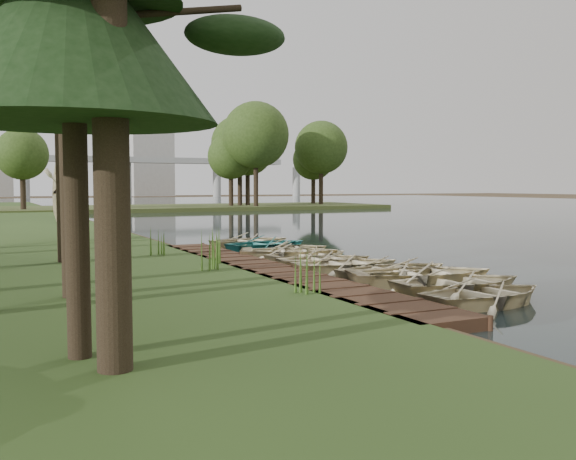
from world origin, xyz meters
name	(u,v)px	position (x,y,z in m)	size (l,w,h in m)	color
ground	(317,275)	(0.00, 0.00, 0.00)	(300.00, 300.00, 0.00)	#3D2F1D
water	(531,219)	(30.00, 20.00, 0.03)	(130.00, 200.00, 0.05)	black
boardwalk	(268,273)	(-1.60, 0.00, 0.15)	(1.60, 16.00, 0.30)	#3B2416
peninsula	(155,208)	(8.00, 50.00, 0.23)	(50.00, 14.00, 0.45)	#3D4820
far_trees	(122,148)	(4.67, 50.00, 6.43)	(45.60, 5.60, 8.80)	black
bridge	(89,164)	(12.31, 120.00, 7.08)	(95.90, 4.00, 8.60)	#A5A5A0
building_a	(150,159)	(30.00, 140.00, 9.00)	(10.00, 8.00, 18.00)	#A5A5A0
rowboat_0	(488,290)	(0.84, -6.14, 0.38)	(2.27, 3.18, 0.66)	beige
rowboat_1	(461,280)	(1.28, -4.79, 0.41)	(2.45, 3.43, 0.71)	beige
rowboat_2	(422,271)	(1.20, -3.44, 0.45)	(2.73, 3.83, 0.79)	beige
rowboat_3	(397,267)	(1.21, -2.32, 0.41)	(2.51, 3.51, 0.73)	beige
rowboat_4	(347,262)	(0.76, -0.46, 0.40)	(2.38, 3.33, 0.69)	beige
rowboat_5	(326,258)	(0.84, 0.95, 0.37)	(2.21, 3.10, 0.64)	beige
rowboat_6	(309,253)	(1.01, 2.40, 0.37)	(2.19, 3.07, 0.64)	beige
rowboat_7	(289,250)	(0.73, 3.34, 0.40)	(2.43, 3.40, 0.71)	beige
rowboat_8	(285,246)	(1.24, 4.76, 0.38)	(2.28, 3.20, 0.66)	beige
rowboat_9	(268,243)	(1.24, 6.22, 0.40)	(2.44, 3.42, 0.71)	teal
rowboat_10	(251,239)	(1.19, 7.83, 0.41)	(2.46, 3.44, 0.71)	beige
stored_rowboat	(70,232)	(-5.49, 11.61, 0.67)	(2.55, 3.57, 0.74)	beige
reeds_0	(306,272)	(-2.60, -4.26, 0.75)	(0.60, 0.60, 0.91)	#3F661E
reeds_1	(209,251)	(-3.27, 0.26, 0.84)	(0.60, 0.60, 1.08)	#3F661E
reeds_2	(212,246)	(-2.68, 1.66, 0.81)	(0.60, 0.60, 1.03)	#3F661E
reeds_3	(157,242)	(-3.60, 4.59, 0.73)	(0.60, 0.60, 0.87)	#3F661E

